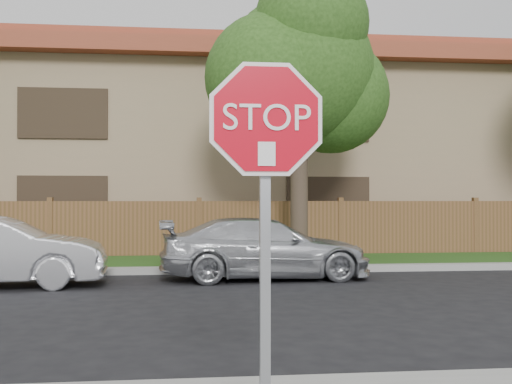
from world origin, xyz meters
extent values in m
cube|color=gray|center=(0.00, 8.15, 0.07)|extent=(70.00, 0.30, 0.15)
cube|color=#1E4714|center=(0.00, 9.80, 0.06)|extent=(70.00, 3.00, 0.12)
cube|color=brown|center=(0.00, 11.40, 0.80)|extent=(70.00, 0.12, 1.60)
cube|color=tan|center=(0.00, 17.00, 3.00)|extent=(34.00, 8.00, 6.00)
cube|color=brown|center=(0.00, 17.00, 6.25)|extent=(35.20, 9.20, 0.50)
cube|color=brown|center=(0.00, 17.00, 6.85)|extent=(33.00, 5.50, 0.70)
cylinder|color=#382B21|center=(2.50, 9.70, 1.96)|extent=(0.44, 0.44, 3.92)
sphere|color=#214314|center=(2.50, 9.70, 4.90)|extent=(3.80, 3.80, 3.80)
sphere|color=#214314|center=(3.40, 10.00, 4.34)|extent=(3.00, 3.00, 3.00)
sphere|color=#214314|center=(1.70, 9.30, 4.62)|extent=(3.20, 3.20, 3.20)
sphere|color=#214314|center=(2.70, 9.10, 5.95)|extent=(2.80, 2.80, 2.80)
cube|color=gray|center=(0.27, -1.44, 1.25)|extent=(0.06, 0.06, 2.30)
cylinder|color=white|center=(0.27, -1.50, 2.15)|extent=(1.01, 0.02, 1.01)
cylinder|color=red|center=(0.27, -1.51, 2.15)|extent=(0.93, 0.02, 0.93)
cube|color=white|center=(0.27, -1.53, 1.93)|extent=(0.11, 0.00, 0.15)
imported|color=silver|center=(1.31, 7.09, 0.63)|extent=(4.43, 1.97, 1.26)
camera|label=1|loc=(-0.19, -5.22, 1.65)|focal=42.00mm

